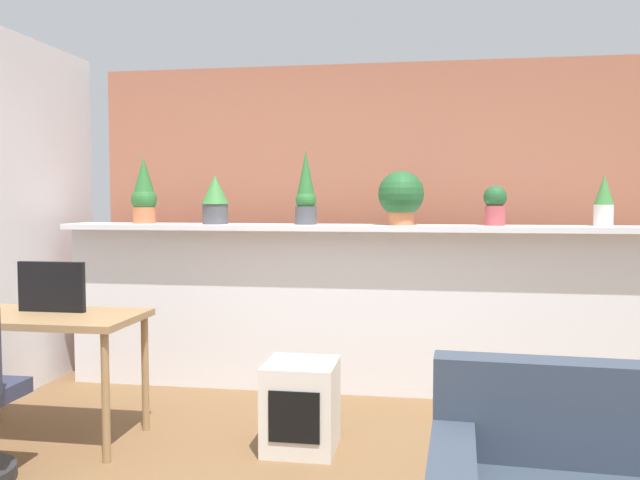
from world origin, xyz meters
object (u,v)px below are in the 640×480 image
object	(u,v)px
potted_plant_5	(604,200)
tv_monitor	(52,287)
side_cube_shelf	(301,406)
desk	(45,328)
potted_plant_4	(495,204)
potted_plant_3	(401,196)
potted_plant_0	(144,193)
potted_plant_1	(215,199)
potted_plant_2	(306,192)

from	to	relation	value
potted_plant_5	tv_monitor	bearing A→B (deg)	-161.22
side_cube_shelf	desk	bearing A→B (deg)	-176.19
potted_plant_4	tv_monitor	bearing A→B (deg)	-156.69
potted_plant_4	potted_plant_3	bearing A→B (deg)	-178.68
potted_plant_0	potted_plant_1	xyz separation A→B (m)	(0.58, -0.06, -0.04)
potted_plant_5	desk	size ratio (longest dim) A/B	0.32
desk	tv_monitor	distance (m)	0.25
potted_plant_0	potted_plant_5	distance (m)	3.32
potted_plant_0	desk	size ratio (longest dim) A/B	0.46
potted_plant_3	potted_plant_4	xyz separation A→B (m)	(0.65, 0.02, -0.06)
potted_plant_3	side_cube_shelf	distance (m)	1.71
potted_plant_2	potted_plant_3	world-z (taller)	potted_plant_2
potted_plant_1	potted_plant_4	bearing A→B (deg)	1.43
potted_plant_5	desk	world-z (taller)	potted_plant_5
tv_monitor	potted_plant_0	bearing A→B (deg)	86.59
potted_plant_4	side_cube_shelf	size ratio (longest dim) A/B	0.56
potted_plant_1	desk	distance (m)	1.54
potted_plant_3	potted_plant_5	xyz separation A→B (m)	(1.37, 0.02, -0.03)
potted_plant_3	desk	bearing A→B (deg)	-148.90
potted_plant_3	potted_plant_4	distance (m)	0.66
potted_plant_3	potted_plant_5	world-z (taller)	potted_plant_3
potted_plant_3	tv_monitor	xyz separation A→B (m)	(-2.02, -1.14, -0.54)
potted_plant_2	side_cube_shelf	size ratio (longest dim) A/B	1.08
potted_plant_5	tv_monitor	world-z (taller)	potted_plant_5
potted_plant_0	potted_plant_2	bearing A→B (deg)	-1.13
potted_plant_5	potted_plant_0	bearing A→B (deg)	179.90
potted_plant_2	side_cube_shelf	bearing A→B (deg)	-81.14
tv_monitor	potted_plant_1	bearing A→B (deg)	59.32
desk	side_cube_shelf	world-z (taller)	desk
potted_plant_2	desk	size ratio (longest dim) A/B	0.49
potted_plant_0	potted_plant_5	size ratio (longest dim) A/B	1.43
potted_plant_5	desk	xyz separation A→B (m)	(-3.39, -1.23, -0.75)
potted_plant_3	potted_plant_5	bearing A→B (deg)	0.72
potted_plant_0	potted_plant_2	xyz separation A→B (m)	(1.26, -0.02, 0.00)
tv_monitor	potted_plant_5	bearing A→B (deg)	18.78
potted_plant_0	potted_plant_4	xyz separation A→B (m)	(2.60, -0.01, -0.08)
potted_plant_5	potted_plant_2	bearing A→B (deg)	-179.46
potted_plant_2	side_cube_shelf	distance (m)	1.66
potted_plant_3	potted_plant_1	bearing A→B (deg)	-178.51
potted_plant_0	potted_plant_3	distance (m)	1.95
potted_plant_1	potted_plant_2	distance (m)	0.68
potted_plant_0	desk	distance (m)	1.48
potted_plant_4	side_cube_shelf	bearing A→B (deg)	-135.92
potted_plant_5	side_cube_shelf	xyz separation A→B (m)	(-1.89, -1.13, -1.16)
potted_plant_1	desk	size ratio (longest dim) A/B	0.33
potted_plant_2	potted_plant_3	size ratio (longest dim) A/B	1.39
desk	potted_plant_2	bearing A→B (deg)	42.45
side_cube_shelf	potted_plant_4	bearing A→B (deg)	44.08
potted_plant_1	side_cube_shelf	size ratio (longest dim) A/B	0.73
potted_plant_1	potted_plant_3	size ratio (longest dim) A/B	0.94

